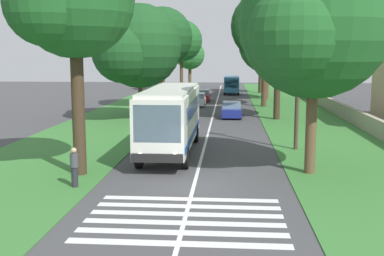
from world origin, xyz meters
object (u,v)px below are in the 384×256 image
(trailing_car_0, at_px, (232,110))
(roadside_tree_left_3, at_px, (189,55))
(trailing_car_1, at_px, (197,100))
(utility_pole, at_px, (298,82))
(trailing_car_2, at_px, (202,96))
(roadside_tree_right_4, at_px, (260,49))
(roadside_tree_right_1, at_px, (264,28))
(roadside_tree_right_3, at_px, (266,46))
(roadside_tree_left_4, at_px, (180,42))
(trailing_minibus_0, at_px, (231,83))
(coach_bus, at_px, (171,116))
(roadside_tree_right_2, at_px, (311,27))
(roadside_tree_left_2, at_px, (161,38))
(pedestrian, at_px, (74,167))
(roadside_tree_left_0, at_px, (137,49))
(roadside_tree_right_0, at_px, (276,25))
(roadside_tree_left_1, at_px, (71,2))

(trailing_car_0, bearing_deg, roadside_tree_left_3, 10.27)
(trailing_car_1, height_order, roadside_tree_left_3, roadside_tree_left_3)
(roadside_tree_left_3, bearing_deg, utility_pole, -168.70)
(trailing_car_2, height_order, roadside_tree_right_4, roadside_tree_right_4)
(roadside_tree_right_1, bearing_deg, roadside_tree_right_3, -6.40)
(trailing_car_2, xyz_separation_m, roadside_tree_left_4, (15.25, 4.17, 6.90))
(trailing_car_0, xyz_separation_m, trailing_car_1, (9.73, 3.75, 0.00))
(trailing_minibus_0, bearing_deg, roadside_tree_left_3, 29.19)
(utility_pole, bearing_deg, coach_bus, 100.70)
(roadside_tree_left_4, xyz_separation_m, roadside_tree_right_2, (-51.04, -11.09, -0.74))
(trailing_car_1, relative_size, roadside_tree_right_1, 0.35)
(roadside_tree_left_2, relative_size, roadside_tree_right_2, 1.01)
(utility_pole, xyz_separation_m, pedestrian, (-9.10, 10.43, -3.10))
(roadside_tree_left_3, relative_size, roadside_tree_right_2, 0.78)
(utility_pole, bearing_deg, roadside_tree_left_0, 43.60)
(roadside_tree_right_0, bearing_deg, trailing_car_1, 33.97)
(trailing_car_0, bearing_deg, roadside_tree_right_1, -19.48)
(trailing_car_2, xyz_separation_m, roadside_tree_left_0, (-17.71, 4.56, 5.45))
(trailing_minibus_0, relative_size, roadside_tree_right_3, 0.57)
(roadside_tree_right_1, bearing_deg, roadside_tree_left_2, 102.24)
(pedestrian, bearing_deg, roadside_tree_left_4, 1.00)
(trailing_minibus_0, height_order, roadside_tree_left_3, roadside_tree_left_3)
(roadside_tree_right_4, bearing_deg, roadside_tree_left_2, 151.71)
(trailing_car_0, relative_size, roadside_tree_left_2, 0.41)
(coach_bus, height_order, trailing_car_1, coach_bus)
(roadside_tree_right_2, bearing_deg, coach_bus, 57.94)
(roadside_tree_left_2, relative_size, roadside_tree_right_3, 0.99)
(roadside_tree_left_0, xyz_separation_m, roadside_tree_left_4, (32.95, -0.39, 1.46))
(trailing_car_0, height_order, utility_pole, utility_pole)
(roadside_tree_right_0, bearing_deg, roadside_tree_left_3, 14.91)
(roadside_tree_left_0, height_order, roadside_tree_right_2, roadside_tree_right_2)
(roadside_tree_left_0, xyz_separation_m, roadside_tree_left_3, (41.73, -0.96, -0.60))
(roadside_tree_left_2, height_order, roadside_tree_right_1, roadside_tree_right_1)
(trailing_car_1, bearing_deg, roadside_tree_right_2, -166.71)
(roadside_tree_right_1, distance_m, roadside_tree_right_3, 8.89)
(coach_bus, distance_m, roadside_tree_right_1, 27.49)
(coach_bus, distance_m, roadside_tree_right_2, 9.44)
(trailing_car_0, bearing_deg, roadside_tree_left_1, 161.49)
(trailing_car_0, height_order, roadside_tree_left_0, roadside_tree_left_0)
(trailing_car_2, distance_m, roadside_tree_left_4, 17.25)
(trailing_car_0, relative_size, roadside_tree_right_4, 0.47)
(trailing_car_1, relative_size, roadside_tree_left_0, 0.44)
(trailing_car_2, relative_size, trailing_minibus_0, 0.72)
(roadside_tree_left_3, relative_size, roadside_tree_right_4, 0.89)
(trailing_car_1, height_order, roadside_tree_right_2, roadside_tree_right_2)
(roadside_tree_left_4, height_order, utility_pole, roadside_tree_left_4)
(trailing_car_0, xyz_separation_m, roadside_tree_right_2, (-20.64, -3.43, 6.17))
(roadside_tree_left_1, bearing_deg, roadside_tree_left_0, 2.21)
(roadside_tree_right_3, height_order, roadside_tree_right_4, roadside_tree_right_3)
(trailing_car_1, bearing_deg, roadside_tree_left_2, 124.46)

